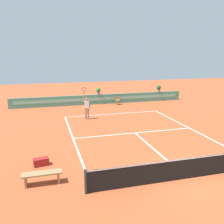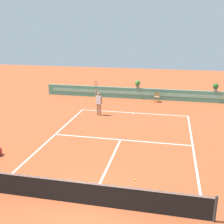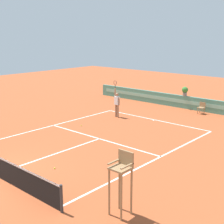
{
  "view_description": "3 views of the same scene",
  "coord_description": "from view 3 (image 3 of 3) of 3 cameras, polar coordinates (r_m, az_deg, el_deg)",
  "views": [
    {
      "loc": [
        -5.75,
        -8.5,
        5.25
      ],
      "look_at": [
        -0.98,
        8.58,
        1.0
      ],
      "focal_mm": 40.18,
      "sensor_mm": 36.0,
      "label": 1
    },
    {
      "loc": [
        2.67,
        -8.51,
        6.35
      ],
      "look_at": [
        -0.98,
        8.58,
        1.0
      ],
      "focal_mm": 44.49,
      "sensor_mm": 36.0,
      "label": 2
    },
    {
      "loc": [
        12.06,
        -6.11,
        5.79
      ],
      "look_at": [
        -0.98,
        8.58,
        1.0
      ],
      "focal_mm": 51.87,
      "sensor_mm": 36.0,
      "label": 3
    }
  ],
  "objects": [
    {
      "name": "ground_plane",
      "position": [
        18.05,
        -3.13,
        -5.03
      ],
      "size": [
        60.0,
        60.0,
        0.0
      ],
      "primitive_type": "plane",
      "color": "#A84C28"
    },
    {
      "name": "court_lines",
      "position": [
        18.54,
        -1.56,
        -4.49
      ],
      "size": [
        8.32,
        11.94,
        0.01
      ],
      "color": "white",
      "rests_on": "ground"
    },
    {
      "name": "back_wall_barrier",
      "position": [
        26.07,
        13.12,
        1.64
      ],
      "size": [
        18.0,
        0.21,
        1.0
      ],
      "color": "#4C8E7A",
      "rests_on": "ground"
    },
    {
      "name": "umpire_chair",
      "position": [
        10.57,
        1.72,
        -11.18
      ],
      "size": [
        0.6,
        0.6,
        2.14
      ],
      "color": "#99754C",
      "rests_on": "ground"
    },
    {
      "name": "ball_kid_chair",
      "position": [
        24.74,
        15.51,
        0.8
      ],
      "size": [
        0.44,
        0.44,
        0.85
      ],
      "color": "#99754C",
      "rests_on": "ground"
    },
    {
      "name": "tennis_player",
      "position": [
        22.76,
        0.87,
        1.68
      ],
      "size": [
        0.62,
        0.27,
        2.58
      ],
      "color": "#9E7051",
      "rests_on": "ground"
    },
    {
      "name": "tennis_ball_near_baseline",
      "position": [
        20.85,
        -5.46,
        -2.39
      ],
      "size": [
        0.07,
        0.07,
        0.07
      ],
      "primitive_type": "sphere",
      "color": "#CCE033",
      "rests_on": "ground"
    },
    {
      "name": "tennis_ball_mid_court",
      "position": [
        14.61,
        -10.08,
        -9.74
      ],
      "size": [
        0.07,
        0.07,
        0.07
      ],
      "primitive_type": "sphere",
      "color": "#CCE033",
      "rests_on": "ground"
    },
    {
      "name": "potted_plant_centre",
      "position": [
        26.02,
        12.73,
        3.68
      ],
      "size": [
        0.48,
        0.48,
        0.72
      ],
      "color": "gray",
      "rests_on": "back_wall_barrier"
    }
  ]
}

